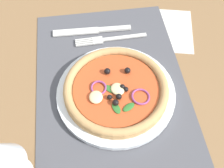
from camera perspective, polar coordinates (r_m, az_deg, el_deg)
ground_plane at (r=63.35cm, az=-0.07°, el=-1.53°), size 190.00×140.00×2.40cm
placemat at (r=62.17cm, az=-0.07°, el=-0.83°), size 50.43×33.19×0.40cm
plate at (r=60.49cm, az=0.80°, el=-1.85°), size 25.59×25.59×1.25cm
pizza at (r=59.04cm, az=0.82°, el=-0.99°), size 22.31×22.31×2.68cm
fork at (r=70.81cm, az=-1.01°, el=9.11°), size 2.32×18.03×0.44cm
knife at (r=73.06cm, az=-4.25°, el=10.81°), size 2.38×20.04×0.62cm
napkin at (r=75.10cm, az=10.81°, el=10.87°), size 18.19×17.05×0.36cm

